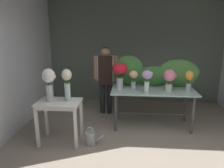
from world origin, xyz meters
name	(u,v)px	position (x,y,z in m)	size (l,w,h in m)	color
ground_plane	(134,126)	(0.00, 1.78, 0.00)	(7.85, 7.85, 0.00)	gray
wall_back	(134,50)	(0.00, 3.57, 1.45)	(4.86, 0.12, 2.89)	slate
wall_left	(18,58)	(-2.43, 1.78, 1.45)	(0.12, 3.69, 2.89)	silver
display_table_glass	(153,96)	(0.36, 1.84, 0.67)	(1.71, 0.81, 0.81)	#A5C5C0
side_table_white	(59,107)	(-1.37, 1.04, 0.67)	(0.76, 0.52, 0.78)	white
florist	(106,74)	(-0.69, 2.48, 0.99)	(0.56, 0.24, 1.62)	#232328
foliage_backdrop	(155,73)	(0.41, 2.13, 1.10)	(1.84, 0.27, 0.67)	#387033
vase_peach_stock	(133,78)	(-0.05, 1.92, 1.04)	(0.18, 0.17, 0.38)	silver
vase_lilac_snapdragons	(147,79)	(0.21, 1.58, 1.10)	(0.21, 0.20, 0.45)	silver
vase_rosy_carnations	(169,78)	(0.67, 1.77, 1.07)	(0.26, 0.24, 0.44)	silver
vase_crimson_peonies	(120,72)	(-0.33, 1.87, 1.17)	(0.31, 0.31, 0.55)	silver
vase_sunset_tulips	(189,79)	(1.06, 1.79, 1.06)	(0.16, 0.16, 0.42)	silver
vase_white_roses_tall	(49,82)	(-1.52, 1.04, 1.14)	(0.24, 0.23, 0.59)	silver
vase_cream_lisianthus_tall	(67,83)	(-1.22, 1.09, 1.11)	(0.17, 0.18, 0.57)	silver
watering_can	(90,138)	(-0.81, 0.97, 0.13)	(0.35, 0.18, 0.34)	#999EA3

